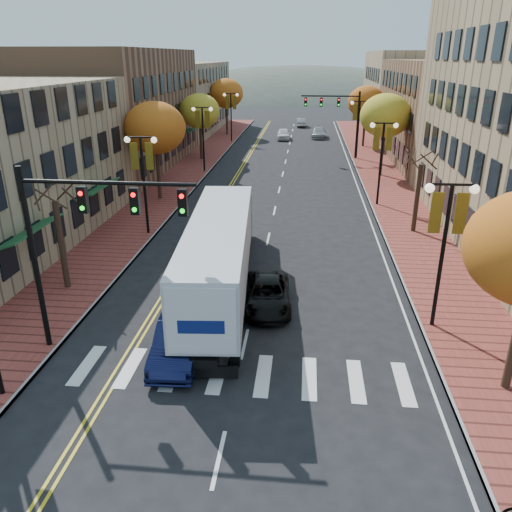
# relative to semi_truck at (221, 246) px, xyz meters

# --- Properties ---
(ground) EXTENTS (200.00, 200.00, 0.00)m
(ground) POSITION_rel_semi_truck_xyz_m (1.64, -8.67, -2.23)
(ground) COLOR black
(ground) RESTS_ON ground
(sidewalk_left) EXTENTS (4.00, 85.00, 0.15)m
(sidewalk_left) POSITION_rel_semi_truck_xyz_m (-7.36, 23.83, -2.16)
(sidewalk_left) COLOR brown
(sidewalk_left) RESTS_ON ground
(sidewalk_right) EXTENTS (4.00, 85.00, 0.15)m
(sidewalk_right) POSITION_rel_semi_truck_xyz_m (10.64, 23.83, -2.16)
(sidewalk_right) COLOR brown
(sidewalk_right) RESTS_ON ground
(building_left_mid) EXTENTS (12.00, 24.00, 11.00)m
(building_left_mid) POSITION_rel_semi_truck_xyz_m (-15.36, 27.33, 3.27)
(building_left_mid) COLOR brown
(building_left_mid) RESTS_ON ground
(building_left_far) EXTENTS (12.00, 26.00, 9.50)m
(building_left_far) POSITION_rel_semi_truck_xyz_m (-15.36, 52.33, 2.52)
(building_left_far) COLOR #9E8966
(building_left_far) RESTS_ON ground
(building_right_mid) EXTENTS (15.00, 24.00, 10.00)m
(building_right_mid) POSITION_rel_semi_truck_xyz_m (20.14, 33.33, 2.77)
(building_right_mid) COLOR brown
(building_right_mid) RESTS_ON ground
(building_right_far) EXTENTS (15.00, 20.00, 11.00)m
(building_right_far) POSITION_rel_semi_truck_xyz_m (20.14, 55.33, 3.27)
(building_right_far) COLOR #9E8966
(building_right_far) RESTS_ON ground
(tree_left_a) EXTENTS (0.28, 0.28, 4.20)m
(tree_left_a) POSITION_rel_semi_truck_xyz_m (-7.36, -0.67, 0.02)
(tree_left_a) COLOR #382619
(tree_left_a) RESTS_ON sidewalk_left
(tree_left_b) EXTENTS (4.48, 4.48, 7.21)m
(tree_left_b) POSITION_rel_semi_truck_xyz_m (-7.36, 15.33, 3.21)
(tree_left_b) COLOR #382619
(tree_left_b) RESTS_ON sidewalk_left
(tree_left_c) EXTENTS (4.16, 4.16, 6.69)m
(tree_left_c) POSITION_rel_semi_truck_xyz_m (-7.36, 31.33, 2.82)
(tree_left_c) COLOR #382619
(tree_left_c) RESTS_ON sidewalk_left
(tree_left_d) EXTENTS (4.61, 4.61, 7.42)m
(tree_left_d) POSITION_rel_semi_truck_xyz_m (-7.36, 49.33, 3.37)
(tree_left_d) COLOR #382619
(tree_left_d) RESTS_ON sidewalk_left
(tree_right_b) EXTENTS (0.28, 0.28, 4.20)m
(tree_right_b) POSITION_rel_semi_truck_xyz_m (10.64, 9.33, 0.02)
(tree_right_b) COLOR #382619
(tree_right_b) RESTS_ON sidewalk_right
(tree_right_c) EXTENTS (4.48, 4.48, 7.21)m
(tree_right_c) POSITION_rel_semi_truck_xyz_m (10.64, 25.33, 3.21)
(tree_right_c) COLOR #382619
(tree_right_c) RESTS_ON sidewalk_right
(tree_right_d) EXTENTS (4.35, 4.35, 7.00)m
(tree_right_d) POSITION_rel_semi_truck_xyz_m (10.64, 41.33, 3.06)
(tree_right_d) COLOR #382619
(tree_right_d) RESTS_ON sidewalk_right
(lamp_left_b) EXTENTS (1.96, 0.36, 6.05)m
(lamp_left_b) POSITION_rel_semi_truck_xyz_m (-5.86, 7.33, 2.06)
(lamp_left_b) COLOR black
(lamp_left_b) RESTS_ON ground
(lamp_left_c) EXTENTS (1.96, 0.36, 6.05)m
(lamp_left_c) POSITION_rel_semi_truck_xyz_m (-5.86, 25.33, 2.06)
(lamp_left_c) COLOR black
(lamp_left_c) RESTS_ON ground
(lamp_left_d) EXTENTS (1.96, 0.36, 6.05)m
(lamp_left_d) POSITION_rel_semi_truck_xyz_m (-5.86, 43.33, 2.06)
(lamp_left_d) COLOR black
(lamp_left_d) RESTS_ON ground
(lamp_right_a) EXTENTS (1.96, 0.36, 6.05)m
(lamp_right_a) POSITION_rel_semi_truck_xyz_m (9.14, -2.67, 2.06)
(lamp_right_a) COLOR black
(lamp_right_a) RESTS_ON ground
(lamp_right_b) EXTENTS (1.96, 0.36, 6.05)m
(lamp_right_b) POSITION_rel_semi_truck_xyz_m (9.14, 15.33, 2.06)
(lamp_right_b) COLOR black
(lamp_right_b) RESTS_ON ground
(lamp_right_c) EXTENTS (1.96, 0.36, 6.05)m
(lamp_right_c) POSITION_rel_semi_truck_xyz_m (9.14, 33.33, 2.06)
(lamp_right_c) COLOR black
(lamp_right_c) RESTS_ON ground
(traffic_mast_near) EXTENTS (6.10, 0.35, 7.00)m
(traffic_mast_near) POSITION_rel_semi_truck_xyz_m (-3.84, -5.67, 2.69)
(traffic_mast_near) COLOR black
(traffic_mast_near) RESTS_ON ground
(traffic_mast_far) EXTENTS (6.10, 0.34, 7.00)m
(traffic_mast_far) POSITION_rel_semi_truck_xyz_m (7.11, 33.33, 2.69)
(traffic_mast_far) COLOR black
(traffic_mast_far) RESTS_ON ground
(semi_truck) EXTENTS (3.61, 15.42, 3.82)m
(semi_truck) POSITION_rel_semi_truck_xyz_m (0.00, 0.00, 0.00)
(semi_truck) COLOR black
(semi_truck) RESTS_ON ground
(navy_sedan) EXTENTS (1.80, 4.58, 1.49)m
(navy_sedan) POSITION_rel_semi_truck_xyz_m (-0.63, -5.73, -1.49)
(navy_sedan) COLOR black
(navy_sedan) RESTS_ON ground
(black_suv) EXTENTS (2.35, 4.52, 1.22)m
(black_suv) POSITION_rel_semi_truck_xyz_m (2.26, -1.51, -1.62)
(black_suv) COLOR black
(black_suv) RESTS_ON ground
(car_far_white) EXTENTS (1.96, 4.26, 1.42)m
(car_far_white) POSITION_rel_semi_truck_xyz_m (0.65, 46.39, -1.52)
(car_far_white) COLOR white
(car_far_white) RESTS_ON ground
(car_far_silver) EXTENTS (1.97, 4.78, 1.38)m
(car_far_silver) POSITION_rel_semi_truck_xyz_m (5.38, 48.23, -1.54)
(car_far_silver) COLOR #97989E
(car_far_silver) RESTS_ON ground
(car_far_oncoming) EXTENTS (1.49, 3.94, 1.28)m
(car_far_oncoming) POSITION_rel_semi_truck_xyz_m (2.85, 59.55, -1.59)
(car_far_oncoming) COLOR #ABAAB2
(car_far_oncoming) RESTS_ON ground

